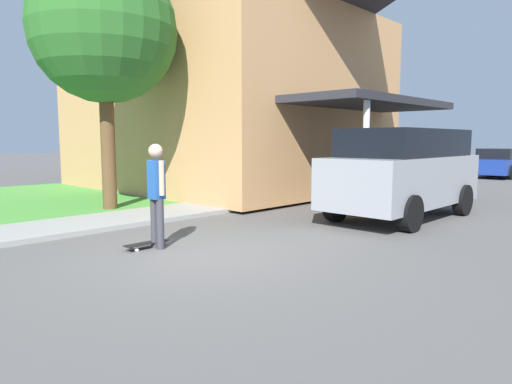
{
  "coord_description": "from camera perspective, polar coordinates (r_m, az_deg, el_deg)",
  "views": [
    {
      "loc": [
        5.74,
        -4.68,
        1.84
      ],
      "look_at": [
        0.01,
        1.25,
        0.9
      ],
      "focal_mm": 32.0,
      "sensor_mm": 36.0,
      "label": 1
    }
  ],
  "objects": [
    {
      "name": "lawn_tree_near",
      "position": [
        12.55,
        -18.49,
        18.61
      ],
      "size": [
        3.62,
        3.62,
        6.29
      ],
      "color": "brown",
      "rests_on": "lawn"
    },
    {
      "name": "suv_parked",
      "position": [
        11.25,
        17.95,
        2.55
      ],
      "size": [
        2.02,
        4.59,
        2.09
      ],
      "color": "gray",
      "rests_on": "ground_plane"
    },
    {
      "name": "skateboard",
      "position": [
        8.05,
        -13.56,
        -6.31
      ],
      "size": [
        0.22,
        0.78,
        0.1
      ],
      "color": "black",
      "rests_on": "ground_plane"
    },
    {
      "name": "lawn",
      "position": [
        17.49,
        -8.12,
        0.55
      ],
      "size": [
        10.0,
        80.0,
        0.08
      ],
      "color": "#478E38",
      "rests_on": "ground_plane"
    },
    {
      "name": "skateboarder",
      "position": [
        7.87,
        -12.33,
        0.21
      ],
      "size": [
        0.41,
        0.24,
        1.78
      ],
      "color": "#38383D",
      "rests_on": "ground_plane"
    },
    {
      "name": "sidewalk",
      "position": [
        14.3,
        2.79,
        -0.68
      ],
      "size": [
        1.8,
        80.0,
        0.1
      ],
      "color": "gray",
      "rests_on": "ground_plane"
    },
    {
      "name": "ground_plane",
      "position": [
        7.63,
        -6.68,
        -7.5
      ],
      "size": [
        120.0,
        120.0,
        0.0
      ],
      "primitive_type": "plane",
      "color": "#54514F"
    },
    {
      "name": "car_down_street",
      "position": [
        25.76,
        28.16,
        3.21
      ],
      "size": [
        1.89,
        4.29,
        1.42
      ],
      "color": "navy",
      "rests_on": "ground_plane"
    },
    {
      "name": "house",
      "position": [
        17.73,
        -4.35,
        14.37
      ],
      "size": [
        13.22,
        8.78,
        8.1
      ],
      "color": "tan",
      "rests_on": "lawn"
    }
  ]
}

